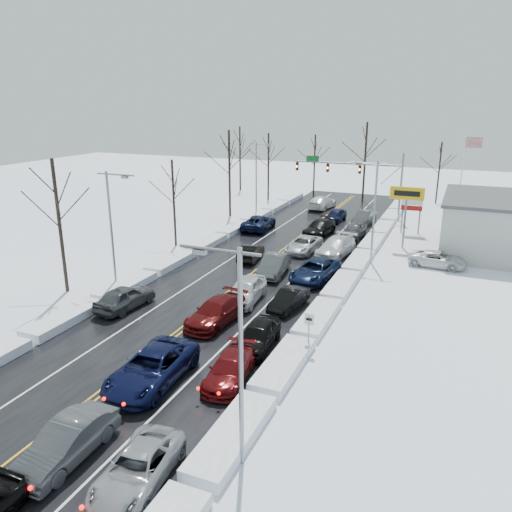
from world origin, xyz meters
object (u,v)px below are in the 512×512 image
at_px(flagpole, 463,172).
at_px(traffic_signal_mast, 359,173).
at_px(oncoming_car_0, 251,260).
at_px(tires_plus_sign, 407,198).

bearing_deg(flagpole, traffic_signal_mast, -170.27).
bearing_deg(traffic_signal_mast, oncoming_car_0, -103.59).
relative_size(traffic_signal_mast, tires_plus_sign, 2.21).
height_order(traffic_signal_mast, flagpole, flagpole).
bearing_deg(oncoming_car_0, traffic_signal_mast, -110.96).
bearing_deg(flagpole, tires_plus_sign, -108.44).
bearing_deg(flagpole, oncoming_car_0, -125.83).
bearing_deg(tires_plus_sign, traffic_signal_mast, 120.46).
relative_size(flagpole, oncoming_car_0, 2.31).
bearing_deg(traffic_signal_mast, flagpole, 9.73).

